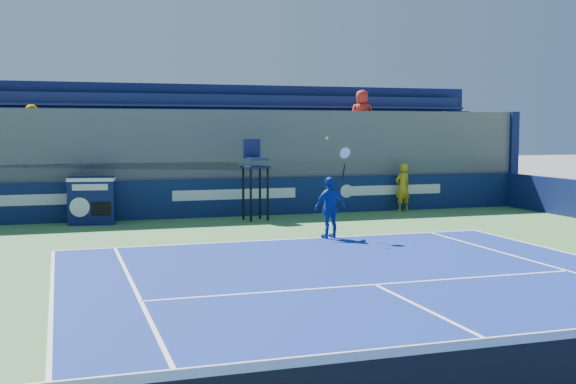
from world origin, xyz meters
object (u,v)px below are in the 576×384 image
object	(u,v)px
umpire_chair	(255,170)
match_clock	(92,199)
tennis_player	(330,207)
ball_person	(403,187)

from	to	relation	value
umpire_chair	match_clock	bearing A→B (deg)	173.39
match_clock	tennis_player	distance (m)	7.32
ball_person	match_clock	bearing A→B (deg)	-12.79
tennis_player	umpire_chair	bearing A→B (deg)	101.91
ball_person	umpire_chair	distance (m)	5.45
umpire_chair	ball_person	bearing A→B (deg)	8.07
match_clock	tennis_player	xyz separation A→B (m)	(5.64, -4.67, 0.06)
ball_person	match_clock	size ratio (longest dim) A/B	1.14
ball_person	match_clock	distance (m)	10.12
match_clock	umpire_chair	xyz separation A→B (m)	(4.77, -0.55, 0.79)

